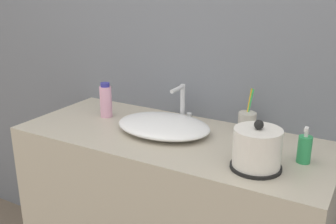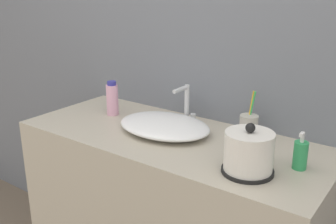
% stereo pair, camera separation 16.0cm
% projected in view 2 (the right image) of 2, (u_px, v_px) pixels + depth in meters
% --- Properties ---
extents(wall_back, '(6.00, 0.04, 2.60)m').
position_uv_depth(wall_back, '(209.00, 33.00, 1.72)').
color(wall_back, slate).
rests_on(wall_back, ground_plane).
extents(sink_basin, '(0.41, 0.30, 0.06)m').
position_uv_depth(sink_basin, '(164.00, 125.00, 1.65)').
color(sink_basin, white).
rests_on(sink_basin, vanity_counter).
extents(faucet, '(0.06, 0.11, 0.17)m').
position_uv_depth(faucet, '(186.00, 102.00, 1.75)').
color(faucet, silver).
rests_on(faucet, vanity_counter).
extents(electric_kettle, '(0.18, 0.18, 0.18)m').
position_uv_depth(electric_kettle, '(248.00, 154.00, 1.29)').
color(electric_kettle, black).
rests_on(electric_kettle, vanity_counter).
extents(toothbrush_cup, '(0.08, 0.08, 0.19)m').
position_uv_depth(toothbrush_cup, '(249.00, 126.00, 1.60)').
color(toothbrush_cup, '#B7B2A8').
rests_on(toothbrush_cup, vanity_counter).
extents(lotion_bottle, '(0.05, 0.05, 0.13)m').
position_uv_depth(lotion_bottle, '(300.00, 155.00, 1.32)').
color(lotion_bottle, '#2D9956').
rests_on(lotion_bottle, vanity_counter).
extents(shampoo_bottle, '(0.06, 0.06, 0.16)m').
position_uv_depth(shampoo_bottle, '(112.00, 99.00, 1.86)').
color(shampoo_bottle, '#EAA8C6').
rests_on(shampoo_bottle, vanity_counter).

